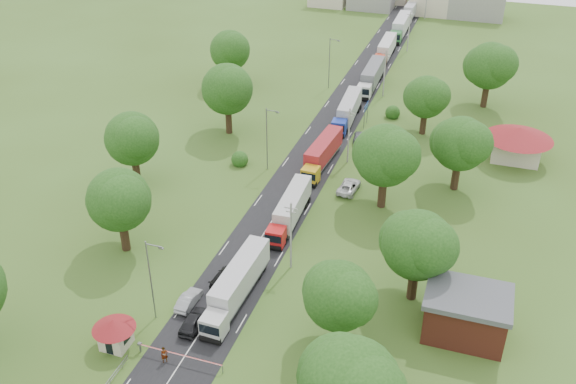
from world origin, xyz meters
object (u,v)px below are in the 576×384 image
at_px(truck_0, 237,284).
at_px(info_sign, 366,110).
at_px(car_lane_mid, 189,300).
at_px(guard_booth, 114,330).
at_px(boom_barrier, 168,352).
at_px(car_lane_front, 193,321).
at_px(pedestrian_near, 164,355).

bearing_deg(truck_0, info_sign, 85.94).
bearing_deg(truck_0, car_lane_mid, -151.17).
distance_m(info_sign, car_lane_mid, 52.70).
distance_m(guard_booth, car_lane_mid, 9.15).
bearing_deg(guard_booth, truck_0, 49.95).
height_order(boom_barrier, car_lane_front, car_lane_front).
height_order(guard_booth, truck_0, truck_0).
distance_m(truck_0, car_lane_mid, 5.54).
distance_m(guard_booth, info_sign, 61.27).
distance_m(guard_booth, pedestrian_near, 5.86).
xyz_separation_m(truck_0, car_lane_mid, (-4.69, -2.58, -1.41)).
height_order(boom_barrier, guard_booth, guard_booth).
bearing_deg(car_lane_front, info_sign, -98.90).
bearing_deg(truck_0, car_lane_front, -115.76).
bearing_deg(pedestrian_near, truck_0, 35.08).
relative_size(info_sign, pedestrian_near, 2.20).
relative_size(boom_barrier, truck_0, 0.64).
bearing_deg(car_lane_mid, pedestrian_near, 101.15).
height_order(guard_booth, car_lane_front, guard_booth).
bearing_deg(car_lane_front, truck_0, -118.23).
relative_size(boom_barrier, info_sign, 2.25).
bearing_deg(truck_0, pedestrian_near, -106.05).
height_order(boom_barrier, info_sign, info_sign).
bearing_deg(boom_barrier, pedestrian_near, -105.41).
xyz_separation_m(guard_booth, car_lane_mid, (4.20, 7.99, -1.45)).
xyz_separation_m(guard_booth, pedestrian_near, (5.71, -0.47, -1.23)).
distance_m(guard_booth, car_lane_front, 8.08).
bearing_deg(car_lane_mid, boom_barrier, 102.63).
relative_size(boom_barrier, car_lane_mid, 2.14).
bearing_deg(boom_barrier, guard_booth, -179.99).
bearing_deg(car_lane_front, boom_barrier, 83.45).
xyz_separation_m(boom_barrier, info_sign, (6.56, 60.00, 2.11)).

